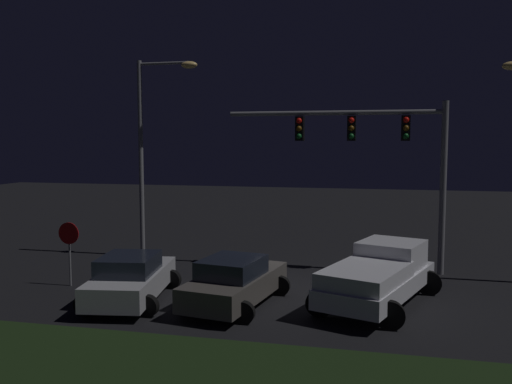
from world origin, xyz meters
TOP-DOWN VIEW (x-y plane):
  - ground_plane at (0.00, 0.00)m, footprint 80.00×80.00m
  - pickup_truck at (3.19, -1.27)m, footprint 4.04×5.76m
  - car_sedan at (-4.40, -2.77)m, footprint 2.91×4.62m
  - car_sedan_far at (-1.13, -2.45)m, footprint 2.94×4.64m
  - traffic_signal_gantry at (2.98, 3.08)m, footprint 8.32×0.56m
  - street_lamp_left at (-6.43, 3.64)m, footprint 2.70×0.44m
  - stop_sign at (-7.30, -1.53)m, footprint 0.76×0.08m

SIDE VIEW (x-z plane):
  - ground_plane at x=0.00m, z-range 0.00..0.00m
  - car_sedan at x=-4.40m, z-range -0.02..1.49m
  - car_sedan_far at x=-1.13m, z-range -0.02..1.49m
  - pickup_truck at x=3.19m, z-range 0.10..1.90m
  - stop_sign at x=-7.30m, z-range 0.45..2.68m
  - traffic_signal_gantry at x=2.98m, z-range 1.65..8.15m
  - street_lamp_left at x=-6.43m, z-range 1.08..9.51m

